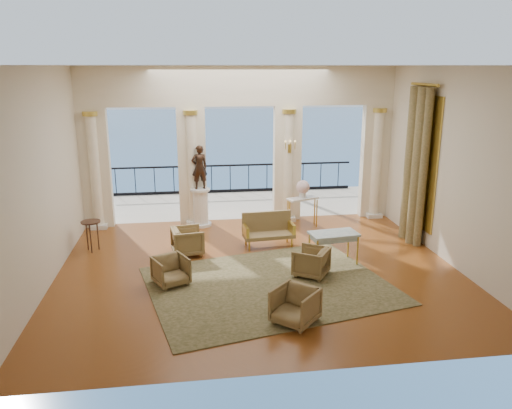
{
  "coord_description": "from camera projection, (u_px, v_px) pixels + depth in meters",
  "views": [
    {
      "loc": [
        -1.5,
        -10.46,
        4.48
      ],
      "look_at": [
        0.02,
        0.6,
        1.39
      ],
      "focal_mm": 35.0,
      "sensor_mm": 36.0,
      "label": 1
    }
  ],
  "objects": [
    {
      "name": "room_walls",
      "position": [
        267.0,
        153.0,
        9.54
      ],
      "size": [
        9.0,
        9.0,
        9.0
      ],
      "color": "beige",
      "rests_on": "ground"
    },
    {
      "name": "palm_tree",
      "position": [
        290.0,
        78.0,
        16.85
      ],
      "size": [
        2.0,
        2.0,
        4.5
      ],
      "color": "#4C3823",
      "rests_on": "terrace"
    },
    {
      "name": "curtain",
      "position": [
        415.0,
        166.0,
        12.84
      ],
      "size": [
        0.33,
        1.4,
        4.09
      ],
      "color": "brown",
      "rests_on": "ground"
    },
    {
      "name": "pedestal",
      "position": [
        201.0,
        208.0,
        14.42
      ],
      "size": [
        0.6,
        0.6,
        1.11
      ],
      "color": "silver",
      "rests_on": "ground"
    },
    {
      "name": "game_table",
      "position": [
        334.0,
        236.0,
        11.59
      ],
      "size": [
        1.17,
        0.74,
        0.76
      ],
      "rotation": [
        0.0,
        0.0,
        0.13
      ],
      "color": "#91AEB9",
      "rests_on": "ground"
    },
    {
      "name": "sea",
      "position": [
        198.0,
        143.0,
        70.26
      ],
      "size": [
        160.0,
        160.0,
        0.0
      ],
      "primitive_type": "plane",
      "color": "navy",
      "rests_on": "ground"
    },
    {
      "name": "terrace",
      "position": [
        235.0,
        205.0,
        16.93
      ],
      "size": [
        10.0,
        3.6,
        0.1
      ],
      "primitive_type": "cube",
      "color": "#ACA190",
      "rests_on": "ground"
    },
    {
      "name": "console_table",
      "position": [
        302.0,
        203.0,
        14.33
      ],
      "size": [
        0.96,
        0.64,
        0.85
      ],
      "rotation": [
        0.0,
        0.0,
        0.36
      ],
      "color": "silver",
      "rests_on": "ground"
    },
    {
      "name": "statue",
      "position": [
        199.0,
        167.0,
        14.1
      ],
      "size": [
        0.51,
        0.39,
        1.25
      ],
      "primitive_type": "imported",
      "rotation": [
        0.0,
        0.0,
        3.36
      ],
      "color": "black",
      "rests_on": "pedestal"
    },
    {
      "name": "window_frame",
      "position": [
        422.0,
        162.0,
        12.84
      ],
      "size": [
        0.04,
        1.6,
        3.4
      ],
      "primitive_type": "cube",
      "color": "gold",
      "rests_on": "room_walls"
    },
    {
      "name": "arcade",
      "position": [
        240.0,
        135.0,
        14.34
      ],
      "size": [
        9.0,
        0.56,
        4.5
      ],
      "color": "beige",
      "rests_on": "ground"
    },
    {
      "name": "armchair_c",
      "position": [
        311.0,
        261.0,
        10.98
      ],
      "size": [
        0.92,
        0.93,
        0.71
      ],
      "primitive_type": "imported",
      "rotation": [
        0.0,
        0.0,
        -2.15
      ],
      "color": "#4B3B22",
      "rests_on": "ground"
    },
    {
      "name": "floor",
      "position": [
        259.0,
        270.0,
        11.38
      ],
      "size": [
        9.0,
        9.0,
        0.0
      ],
      "primitive_type": "plane",
      "color": "#47250A",
      "rests_on": "ground"
    },
    {
      "name": "armchair_d",
      "position": [
        188.0,
        240.0,
        12.23
      ],
      "size": [
        0.79,
        0.83,
        0.75
      ],
      "primitive_type": "imported",
      "rotation": [
        0.0,
        0.0,
        1.73
      ],
      "color": "#4B3B22",
      "rests_on": "ground"
    },
    {
      "name": "settee",
      "position": [
        268.0,
        229.0,
        12.87
      ],
      "size": [
        1.34,
        0.67,
        0.86
      ],
      "rotation": [
        0.0,
        0.0,
        0.09
      ],
      "color": "#4B3B22",
      "rests_on": "ground"
    },
    {
      "name": "rug",
      "position": [
        269.0,
        285.0,
        10.56
      ],
      "size": [
        5.61,
        4.8,
        0.02
      ],
      "primitive_type": "cube",
      "rotation": [
        0.0,
        0.0,
        0.23
      ],
      "color": "#333819",
      "rests_on": "ground"
    },
    {
      "name": "balustrade",
      "position": [
        230.0,
        181.0,
        18.34
      ],
      "size": [
        9.0,
        0.06,
        1.03
      ],
      "color": "black",
      "rests_on": "terrace"
    },
    {
      "name": "armchair_b",
      "position": [
        295.0,
        304.0,
        8.94
      ],
      "size": [
        0.98,
        0.98,
        0.74
      ],
      "primitive_type": "imported",
      "rotation": [
        0.0,
        0.0,
        -0.75
      ],
      "color": "#4B3B22",
      "rests_on": "ground"
    },
    {
      "name": "side_table",
      "position": [
        91.0,
        225.0,
        12.39
      ],
      "size": [
        0.48,
        0.48,
        0.78
      ],
      "color": "black",
      "rests_on": "ground"
    },
    {
      "name": "urn",
      "position": [
        303.0,
        188.0,
        14.21
      ],
      "size": [
        0.38,
        0.38,
        0.51
      ],
      "color": "silver",
      "rests_on": "console_table"
    },
    {
      "name": "armchair_a",
      "position": [
        171.0,
        269.0,
        10.54
      ],
      "size": [
        0.86,
        0.84,
        0.68
      ],
      "primitive_type": "imported",
      "rotation": [
        0.0,
        0.0,
        0.44
      ],
      "color": "#4B3B22",
      "rests_on": "ground"
    },
    {
      "name": "wall_sconce",
      "position": [
        290.0,
        148.0,
        14.32
      ],
      "size": [
        0.3,
        0.11,
        0.33
      ],
      "color": "gold",
      "rests_on": "arcade"
    }
  ]
}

